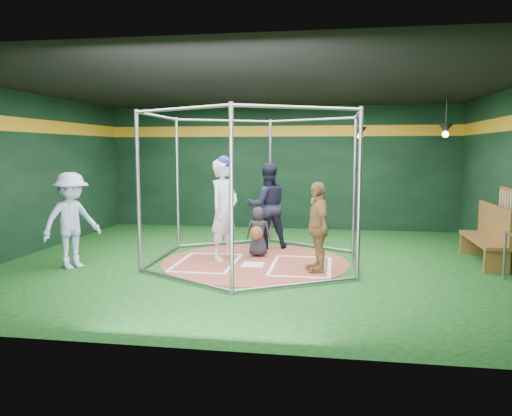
% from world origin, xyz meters
% --- Properties ---
extents(room_shell, '(10.10, 9.10, 3.53)m').
position_xyz_m(room_shell, '(0.00, 0.01, 1.75)').
color(room_shell, '#0D3A0F').
rests_on(room_shell, ground).
extents(clay_disc, '(3.80, 3.80, 0.01)m').
position_xyz_m(clay_disc, '(0.00, 0.00, 0.01)').
color(clay_disc, brown).
rests_on(clay_disc, ground).
extents(home_plate, '(0.43, 0.43, 0.01)m').
position_xyz_m(home_plate, '(0.00, -0.30, 0.02)').
color(home_plate, white).
rests_on(home_plate, clay_disc).
extents(batter_box_left, '(1.17, 1.77, 0.01)m').
position_xyz_m(batter_box_left, '(-0.95, -0.25, 0.02)').
color(batter_box_left, white).
rests_on(batter_box_left, clay_disc).
extents(batter_box_right, '(1.17, 1.77, 0.01)m').
position_xyz_m(batter_box_right, '(0.95, -0.25, 0.02)').
color(batter_box_right, white).
rests_on(batter_box_right, clay_disc).
extents(batting_cage, '(4.05, 4.67, 3.00)m').
position_xyz_m(batting_cage, '(-0.00, -0.00, 1.50)').
color(batting_cage, gray).
rests_on(batting_cage, ground).
extents(bat_rack, '(0.07, 1.25, 0.98)m').
position_xyz_m(bat_rack, '(4.93, 0.40, 1.05)').
color(bat_rack, brown).
rests_on(bat_rack, room_shell).
extents(pendant_lamp_near, '(0.34, 0.34, 0.90)m').
position_xyz_m(pendant_lamp_near, '(2.20, 3.60, 2.74)').
color(pendant_lamp_near, black).
rests_on(pendant_lamp_near, room_shell).
extents(pendant_lamp_far, '(0.34, 0.34, 0.90)m').
position_xyz_m(pendant_lamp_far, '(4.00, 2.00, 2.74)').
color(pendant_lamp_far, black).
rests_on(pendant_lamp_far, room_shell).
extents(batter_figure, '(0.76, 0.89, 2.14)m').
position_xyz_m(batter_figure, '(-0.66, 0.10, 1.07)').
color(batter_figure, silver).
rests_on(batter_figure, clay_disc).
extents(visitor_leopard, '(0.68, 1.06, 1.68)m').
position_xyz_m(visitor_leopard, '(1.27, -0.58, 0.85)').
color(visitor_leopard, tan).
rests_on(visitor_leopard, clay_disc).
extents(catcher_figure, '(0.55, 0.58, 1.06)m').
position_xyz_m(catcher_figure, '(-0.02, 0.53, 0.54)').
color(catcher_figure, black).
rests_on(catcher_figure, clay_disc).
extents(umpire, '(1.15, 1.03, 1.96)m').
position_xyz_m(umpire, '(0.04, 1.48, 0.99)').
color(umpire, black).
rests_on(umpire, clay_disc).
extents(bystander_blue, '(1.20, 1.38, 1.85)m').
position_xyz_m(bystander_blue, '(-3.42, -1.02, 0.93)').
color(bystander_blue, '#A2B3D7').
rests_on(bystander_blue, ground).
extents(dugout_bench, '(0.47, 2.02, 1.18)m').
position_xyz_m(dugout_bench, '(4.64, 0.68, 0.60)').
color(dugout_bench, brown).
rests_on(dugout_bench, ground).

